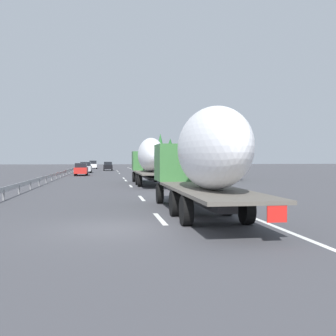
# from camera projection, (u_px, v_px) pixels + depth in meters

# --- Properties ---
(ground_plane) EXTENTS (260.00, 260.00, 0.00)m
(ground_plane) POSITION_uv_depth(u_px,v_px,m) (109.00, 177.00, 53.11)
(ground_plane) COLOR #424247
(lane_stripe_0) EXTENTS (3.20, 0.20, 0.01)m
(lane_stripe_0) POSITION_uv_depth(u_px,v_px,m) (160.00, 219.00, 15.82)
(lane_stripe_0) COLOR white
(lane_stripe_0) RESTS_ON ground_plane
(lane_stripe_1) EXTENTS (3.20, 0.20, 0.01)m
(lane_stripe_1) POSITION_uv_depth(u_px,v_px,m) (142.00, 198.00, 24.09)
(lane_stripe_1) COLOR white
(lane_stripe_1) RESTS_ON ground_plane
(lane_stripe_2) EXTENTS (3.20, 0.20, 0.01)m
(lane_stripe_2) POSITION_uv_depth(u_px,v_px,m) (131.00, 186.00, 35.00)
(lane_stripe_2) COLOR white
(lane_stripe_2) RESTS_ON ground_plane
(lane_stripe_3) EXTENTS (3.20, 0.20, 0.01)m
(lane_stripe_3) POSITION_uv_depth(u_px,v_px,m) (126.00, 180.00, 44.13)
(lane_stripe_3) COLOR white
(lane_stripe_3) RESTS_ON ground_plane
(lane_stripe_4) EXTENTS (3.20, 0.20, 0.01)m
(lane_stripe_4) POSITION_uv_depth(u_px,v_px,m) (124.00, 178.00, 49.58)
(lane_stripe_4) COLOR white
(lane_stripe_4) RESTS_ON ground_plane
(lane_stripe_5) EXTENTS (3.20, 0.20, 0.01)m
(lane_stripe_5) POSITION_uv_depth(u_px,v_px,m) (119.00, 173.00, 66.43)
(lane_stripe_5) COLOR white
(lane_stripe_5) RESTS_ON ground_plane
(lane_stripe_6) EXTENTS (3.20, 0.20, 0.01)m
(lane_stripe_6) POSITION_uv_depth(u_px,v_px,m) (118.00, 172.00, 74.07)
(lane_stripe_6) COLOR white
(lane_stripe_6) RESTS_ON ground_plane
(lane_stripe_7) EXTENTS (3.20, 0.20, 0.01)m
(lane_stripe_7) POSITION_uv_depth(u_px,v_px,m) (117.00, 171.00, 81.31)
(lane_stripe_7) COLOR white
(lane_stripe_7) RESTS_ON ground_plane
(edge_line_right) EXTENTS (110.00, 0.20, 0.01)m
(edge_line_right) POSITION_uv_depth(u_px,v_px,m) (147.00, 175.00, 58.88)
(edge_line_right) COLOR white
(edge_line_right) RESTS_ON ground_plane
(truck_lead) EXTENTS (13.57, 2.55, 4.19)m
(truck_lead) POSITION_uv_depth(u_px,v_px,m) (149.00, 158.00, 36.96)
(truck_lead) COLOR #387038
(truck_lead) RESTS_ON ground_plane
(truck_trailing) EXTENTS (13.26, 2.55, 4.25)m
(truck_trailing) POSITION_uv_depth(u_px,v_px,m) (203.00, 157.00, 16.42)
(truck_trailing) COLOR #387038
(truck_trailing) RESTS_ON ground_plane
(car_silver_hatch) EXTENTS (4.78, 1.87, 1.84)m
(car_silver_hatch) POSITION_uv_depth(u_px,v_px,m) (86.00, 167.00, 68.81)
(car_silver_hatch) COLOR #ADB2B7
(car_silver_hatch) RESTS_ON ground_plane
(car_red_compact) EXTENTS (4.77, 1.75, 1.76)m
(car_red_compact) POSITION_uv_depth(u_px,v_px,m) (81.00, 169.00, 57.29)
(car_red_compact) COLOR red
(car_red_compact) RESTS_ON ground_plane
(car_white_van) EXTENTS (4.56, 1.82, 1.96)m
(car_white_van) POSITION_uv_depth(u_px,v_px,m) (93.00, 165.00, 97.18)
(car_white_van) COLOR white
(car_white_van) RESTS_ON ground_plane
(car_black_suv) EXTENTS (4.20, 1.82, 1.78)m
(car_black_suv) POSITION_uv_depth(u_px,v_px,m) (108.00, 166.00, 82.11)
(car_black_suv) COLOR black
(car_black_suv) RESTS_ON ground_plane
(road_sign) EXTENTS (0.10, 0.90, 3.36)m
(road_sign) POSITION_uv_depth(u_px,v_px,m) (156.00, 159.00, 58.07)
(road_sign) COLOR gray
(road_sign) RESTS_ON ground_plane
(tree_0) EXTENTS (3.97, 3.97, 4.96)m
(tree_0) POSITION_uv_depth(u_px,v_px,m) (167.00, 156.00, 87.08)
(tree_0) COLOR #472D19
(tree_0) RESTS_ON ground_plane
(tree_1) EXTENTS (3.78, 3.78, 6.54)m
(tree_1) POSITION_uv_depth(u_px,v_px,m) (228.00, 143.00, 44.30)
(tree_1) COLOR #472D19
(tree_1) RESTS_ON ground_plane
(tree_2) EXTENTS (3.56, 3.56, 6.83)m
(tree_2) POSITION_uv_depth(u_px,v_px,m) (206.00, 146.00, 55.94)
(tree_2) COLOR #472D19
(tree_2) RESTS_ON ground_plane
(tree_3) EXTENTS (2.76, 2.76, 6.81)m
(tree_3) POSITION_uv_depth(u_px,v_px,m) (187.00, 148.00, 69.73)
(tree_3) COLOR #472D19
(tree_3) RESTS_ON ground_plane
(tree_4) EXTENTS (2.73, 2.73, 6.03)m
(tree_4) POSITION_uv_depth(u_px,v_px,m) (170.00, 150.00, 72.37)
(tree_4) COLOR #472D19
(tree_4) RESTS_ON ground_plane
(tree_5) EXTENTS (2.52, 2.52, 7.16)m
(tree_5) POSITION_uv_depth(u_px,v_px,m) (160.00, 149.00, 76.17)
(tree_5) COLOR #472D19
(tree_5) RESTS_ON ground_plane
(guardrail_median) EXTENTS (94.00, 0.10, 0.76)m
(guardrail_median) POSITION_uv_depth(u_px,v_px,m) (64.00, 172.00, 55.17)
(guardrail_median) COLOR #9EA0A5
(guardrail_median) RESTS_ON ground_plane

